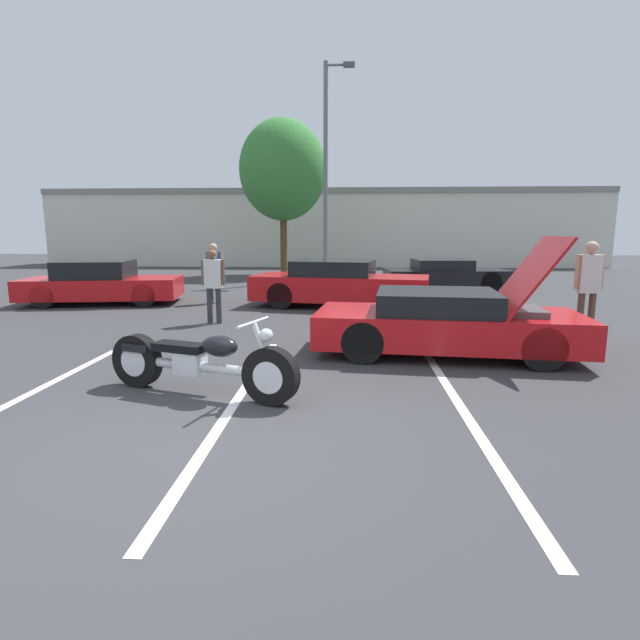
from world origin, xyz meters
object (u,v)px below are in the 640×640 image
motorcycle (199,363)px  spectator_midground (213,280)px  tree_background (283,170)px  spectator_by_show_car (214,268)px  show_car_hood_open (448,322)px  parked_car_left_row (101,284)px  parked_car_right_row (445,275)px  light_pole (327,165)px  parked_car_mid_row (339,284)px  spectator_near_motorcycle (589,281)px

motorcycle → spectator_midground: bearing=121.2°
tree_background → spectator_midground: 13.22m
motorcycle → spectator_by_show_car: (-1.93, 7.94, 0.58)m
show_car_hood_open → parked_car_left_row: bearing=153.6°
motorcycle → parked_car_left_row: size_ratio=0.58×
show_car_hood_open → parked_car_right_row: bearing=85.6°
motorcycle → parked_car_right_row: bearing=84.1°
spectator_by_show_car → light_pole: bearing=67.6°
spectator_by_show_car → parked_car_left_row: bearing=-174.8°
parked_car_right_row → parked_car_mid_row: 5.34m
parked_car_left_row → spectator_near_motorcycle: (11.25, -4.13, 0.53)m
spectator_by_show_car → spectator_midground: 3.20m
show_car_hood_open → parked_car_left_row: 10.05m
spectator_by_show_car → motorcycle: bearing=-76.4°
parked_car_right_row → parked_car_left_row: bearing=-164.3°
spectator_by_show_car → spectator_near_motorcycle: bearing=-28.5°
spectator_by_show_car → spectator_midground: size_ratio=1.04×
tree_background → show_car_hood_open: bearing=-73.1°
parked_car_left_row → spectator_near_motorcycle: size_ratio=2.40×
parked_car_right_row → spectator_near_motorcycle: size_ratio=2.31×
motorcycle → light_pole: bearing=104.6°
light_pole → parked_car_mid_row: 8.49m
parked_car_mid_row → spectator_near_motorcycle: bearing=-30.5°
parked_car_mid_row → spectator_by_show_car: spectator_by_show_car is taller
light_pole → parked_car_right_row: 6.81m
tree_background → parked_car_left_row: tree_background is taller
light_pole → spectator_by_show_car: bearing=-112.4°
tree_background → parked_car_left_row: (-3.86, -9.85, -4.17)m
parked_car_left_row → spectator_near_motorcycle: bearing=-29.2°
light_pole → show_car_hood_open: (2.49, -12.64, -4.10)m
light_pole → spectator_near_motorcycle: 13.02m
parked_car_left_row → spectator_midground: size_ratio=2.72×
parked_car_mid_row → spectator_by_show_car: size_ratio=2.90×
motorcycle → spectator_midground: spectator_midground is taller
light_pole → show_car_hood_open: size_ratio=1.95×
parked_car_left_row → spectator_by_show_car: spectator_by_show_car is taller
show_car_hood_open → spectator_near_motorcycle: (2.76, 1.26, 0.56)m
light_pole → parked_car_left_row: 10.25m
motorcycle → show_car_hood_open: 4.12m
show_car_hood_open → spectator_near_motorcycle: size_ratio=2.40×
spectator_midground → tree_background: bearing=90.3°
parked_car_right_row → spectator_near_motorcycle: 8.00m
parked_car_left_row → spectator_near_motorcycle: 11.99m
parked_car_mid_row → parked_car_left_row: size_ratio=1.11×
motorcycle → parked_car_mid_row: (1.57, 7.45, 0.19)m
light_pole → motorcycle: size_ratio=3.35×
tree_background → show_car_hood_open: 16.47m
parked_car_right_row → spectator_by_show_car: spectator_by_show_car is taller
spectator_near_motorcycle → parked_car_left_row: bearing=159.8°
tree_background → parked_car_left_row: bearing=-111.4°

